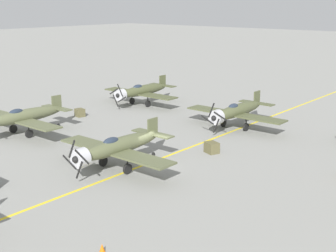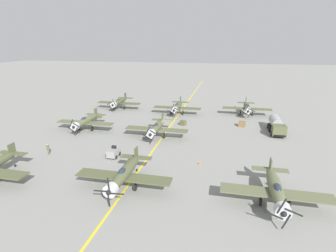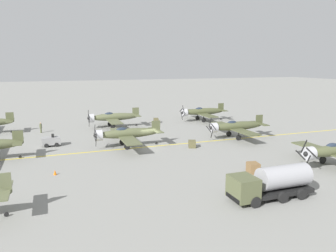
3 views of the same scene
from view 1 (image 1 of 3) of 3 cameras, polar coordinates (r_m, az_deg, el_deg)
ground_plane at (r=42.27m, az=-1.93°, el=-4.38°), size 400.00×400.00×0.00m
taxiway_stripe at (r=42.27m, az=-1.93°, el=-4.37°), size 0.30×160.00×0.01m
airplane_near_right at (r=65.02m, az=-3.26°, el=4.30°), size 12.00×9.98×3.65m
airplane_mid_center at (r=40.09m, az=-6.17°, el=-2.51°), size 12.00×9.98×3.65m
airplane_near_center at (r=53.39m, az=8.36°, el=1.82°), size 12.00×9.98×3.69m
airplane_mid_right at (r=52.58m, az=-17.29°, el=1.10°), size 12.00×9.98×3.65m
supply_crate_by_tanker at (r=44.75m, az=5.35°, el=-2.63°), size 1.53×1.41×1.04m
supply_crate_outboard at (r=59.69m, az=-10.70°, el=1.61°), size 1.36×1.21×0.98m
traffic_cone at (r=27.98m, az=-8.04°, el=-14.53°), size 0.36×0.36×0.55m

